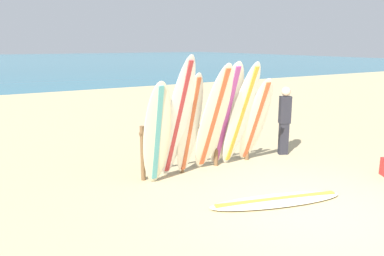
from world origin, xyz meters
TOP-DOWN VIEW (x-y plane):
  - ground_plane at (0.00, 0.00)m, footprint 120.00×120.00m
  - surfboard_rack at (-0.45, 2.77)m, footprint 2.68×0.09m
  - surfboard_leaning_far_left at (-1.64, 2.33)m, footprint 0.57×0.62m
  - surfboard_leaning_left at (-1.20, 2.35)m, footprint 0.55×1.05m
  - surfboard_leaning_center_left at (-0.85, 2.48)m, footprint 0.56×0.68m
  - surfboard_leaning_center at (-0.40, 2.34)m, footprint 0.60×1.12m
  - surfboard_leaning_center_right at (0.00, 2.46)m, footprint 0.67×1.01m
  - surfboard_leaning_right at (0.29, 2.35)m, footprint 0.59×1.00m
  - surfboard_leaning_far_right at (0.75, 2.41)m, footprint 0.63×0.98m
  - surfboard_lying_on_sand at (-0.27, 0.62)m, footprint 2.43×1.16m
  - beachgoer_standing at (1.87, 2.66)m, footprint 0.31×0.26m

SIDE VIEW (x-z plane):
  - ground_plane at x=0.00m, z-range 0.00..0.00m
  - surfboard_lying_on_sand at x=-0.27m, z-range -0.01..0.08m
  - surfboard_rack at x=-0.45m, z-range 0.13..1.21m
  - beachgoer_standing at x=1.87m, z-range 0.08..1.71m
  - surfboard_leaning_far_right at x=0.75m, z-range 0.00..1.95m
  - surfboard_leaning_far_left at x=-1.64m, z-range 0.00..2.00m
  - surfboard_leaning_center_left at x=-0.85m, z-range 0.00..2.10m
  - surfboard_leaning_center at x=-0.40m, z-range 0.00..2.29m
  - surfboard_leaning_right at x=0.29m, z-range 0.00..2.29m
  - surfboard_leaning_center_right at x=0.00m, z-range 0.00..2.30m
  - surfboard_leaning_left at x=-1.20m, z-range 0.00..2.45m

